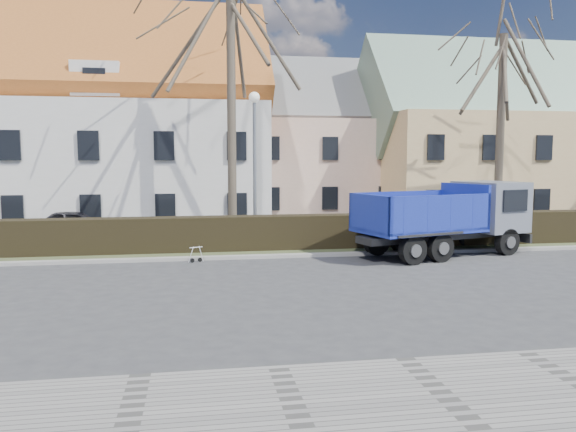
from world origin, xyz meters
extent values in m
plane|color=#333335|center=(0.00, 0.00, 0.00)|extent=(120.00, 120.00, 0.00)
cube|color=gray|center=(0.00, -8.50, 0.04)|extent=(80.00, 5.00, 0.08)
cube|color=gray|center=(0.00, 4.60, 0.06)|extent=(80.00, 0.30, 0.12)
cube|color=#3C4627|center=(0.00, 6.20, 0.05)|extent=(80.00, 3.00, 0.10)
cube|color=black|center=(0.00, 6.00, 0.65)|extent=(60.00, 0.90, 1.30)
imported|color=black|center=(-8.71, 10.98, 0.64)|extent=(3.93, 1.97, 1.28)
camera|label=1|loc=(-3.53, -14.95, 3.50)|focal=35.00mm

